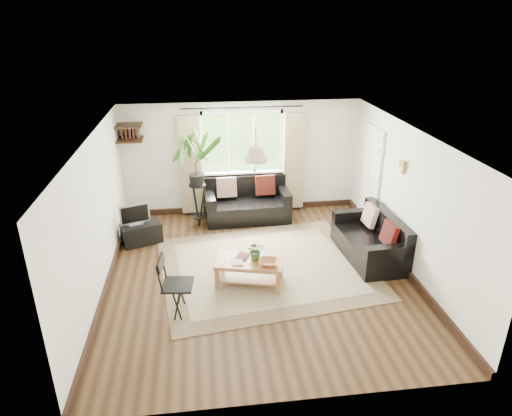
{
  "coord_description": "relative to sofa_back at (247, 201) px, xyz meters",
  "views": [
    {
      "loc": [
        -0.89,
        -6.57,
        4.1
      ],
      "look_at": [
        0.0,
        0.4,
        1.05
      ],
      "focal_mm": 32.0,
      "sensor_mm": 36.0,
      "label": 1
    }
  ],
  "objects": [
    {
      "name": "window",
      "position": [
        -0.05,
        0.46,
        1.14
      ],
      "size": [
        2.5,
        0.16,
        2.16
      ],
      "primitive_type": null,
      "color": "white",
      "rests_on": "wall_back"
    },
    {
      "name": "sill_plant",
      "position": [
        0.2,
        0.38,
        0.65
      ],
      "size": [
        0.14,
        0.1,
        0.27
      ],
      "primitive_type": "imported",
      "color": "#2D6023",
      "rests_on": "window"
    },
    {
      "name": "rug",
      "position": [
        0.09,
        -2.05,
        -0.4
      ],
      "size": [
        3.88,
        3.45,
        0.02
      ],
      "primitive_type": "cube",
      "rotation": [
        0.0,
        0.0,
        0.13
      ],
      "color": "beige",
      "rests_on": "floor"
    },
    {
      "name": "sofa_back",
      "position": [
        0.0,
        0.0,
        0.0
      ],
      "size": [
        1.78,
        0.93,
        0.82
      ],
      "primitive_type": null,
      "rotation": [
        0.0,
        0.0,
        0.03
      ],
      "color": "black",
      "rests_on": "floor"
    },
    {
      "name": "tv",
      "position": [
        -2.21,
        -0.82,
        0.19
      ],
      "size": [
        0.59,
        0.37,
        0.43
      ],
      "primitive_type": null,
      "rotation": [
        0.0,
        0.0,
        0.35
      ],
      "color": "#A5A5AA",
      "rests_on": "tv_stand"
    },
    {
      "name": "corner_shelf",
      "position": [
        -2.3,
        0.25,
        1.48
      ],
      "size": [
        0.5,
        0.5,
        0.34
      ],
      "primitive_type": null,
      "color": "black",
      "rests_on": "wall_back"
    },
    {
      "name": "palm_stand",
      "position": [
        -1.03,
        -0.23,
        0.58
      ],
      "size": [
        0.8,
        0.8,
        1.99
      ],
      "primitive_type": null,
      "rotation": [
        0.0,
        0.0,
        0.03
      ],
      "color": "black",
      "rests_on": "floor"
    },
    {
      "name": "door",
      "position": [
        2.42,
        -0.55,
        0.59
      ],
      "size": [
        0.06,
        0.96,
        2.06
      ],
      "primitive_type": "cube",
      "color": "silver",
      "rests_on": "wall_right"
    },
    {
      "name": "pendant_lamp",
      "position": [
        -0.05,
        -1.85,
        1.64
      ],
      "size": [
        0.36,
        0.36,
        0.54
      ],
      "primitive_type": null,
      "color": "beige",
      "rests_on": "ceiling"
    },
    {
      "name": "floor",
      "position": [
        -0.05,
        -2.25,
        -0.41
      ],
      "size": [
        5.5,
        5.5,
        0.0
      ],
      "primitive_type": "plane",
      "color": "black",
      "rests_on": "ground"
    },
    {
      "name": "coffee_table",
      "position": [
        -0.24,
        -2.51,
        -0.19
      ],
      "size": [
        1.18,
        0.83,
        0.44
      ],
      "primitive_type": null,
      "rotation": [
        0.0,
        0.0,
        -0.25
      ],
      "color": "#8F5F2E",
      "rests_on": "floor"
    },
    {
      "name": "wall_front",
      "position": [
        -0.05,
        -5.0,
        0.79
      ],
      "size": [
        5.0,
        0.02,
        2.4
      ],
      "primitive_type": "cube",
      "color": "silver",
      "rests_on": "floor"
    },
    {
      "name": "wall_right",
      "position": [
        2.45,
        -2.25,
        0.79
      ],
      "size": [
        0.02,
        5.5,
        2.4
      ],
      "primitive_type": "cube",
      "color": "silver",
      "rests_on": "floor"
    },
    {
      "name": "tv_stand",
      "position": [
        -2.13,
        -0.82,
        -0.22
      ],
      "size": [
        0.82,
        0.63,
        0.39
      ],
      "primitive_type": "cube",
      "rotation": [
        0.0,
        0.0,
        0.35
      ],
      "color": "black",
      "rests_on": "floor"
    },
    {
      "name": "folding_chair",
      "position": [
        -1.35,
        -3.15,
        0.04
      ],
      "size": [
        0.52,
        0.52,
        0.91
      ],
      "primitive_type": null,
      "rotation": [
        0.0,
        0.0,
        1.47
      ],
      "color": "black",
      "rests_on": "floor"
    },
    {
      "name": "table_plant",
      "position": [
        -0.13,
        -2.49,
        0.18
      ],
      "size": [
        0.29,
        0.26,
        0.31
      ],
      "primitive_type": "imported",
      "rotation": [
        0.0,
        0.0,
        0.06
      ],
      "color": "#2D5D25",
      "rests_on": "coffee_table"
    },
    {
      "name": "book_a",
      "position": [
        -0.53,
        -2.54,
        0.03
      ],
      "size": [
        0.19,
        0.25,
        0.02
      ],
      "primitive_type": "imported",
      "rotation": [
        0.0,
        0.0,
        -0.07
      ],
      "color": "silver",
      "rests_on": "coffee_table"
    },
    {
      "name": "sofa_right",
      "position": [
        1.98,
        -1.91,
        -0.02
      ],
      "size": [
        1.7,
        0.94,
        0.78
      ],
      "primitive_type": null,
      "rotation": [
        0.0,
        0.0,
        -1.5
      ],
      "color": "black",
      "rests_on": "floor"
    },
    {
      "name": "ceiling",
      "position": [
        -0.05,
        -2.25,
        1.99
      ],
      "size": [
        5.5,
        5.5,
        0.0
      ],
      "primitive_type": "plane",
      "rotation": [
        3.14,
        0.0,
        0.0
      ],
      "color": "white",
      "rests_on": "floor"
    },
    {
      "name": "wall_back",
      "position": [
        -0.05,
        0.5,
        0.79
      ],
      "size": [
        5.0,
        0.02,
        2.4
      ],
      "primitive_type": "cube",
      "color": "silver",
      "rests_on": "floor"
    },
    {
      "name": "wall_left",
      "position": [
        -2.55,
        -2.25,
        0.79
      ],
      "size": [
        0.02,
        5.5,
        2.4
      ],
      "primitive_type": "cube",
      "color": "silver",
      "rests_on": "floor"
    },
    {
      "name": "book_b",
      "position": [
        -0.42,
        -2.35,
        0.04
      ],
      "size": [
        0.26,
        0.29,
        0.02
      ],
      "primitive_type": "imported",
      "rotation": [
        0.0,
        0.0,
        -0.44
      ],
      "color": "maroon",
      "rests_on": "coffee_table"
    },
    {
      "name": "bowl",
      "position": [
        0.04,
        -2.68,
        0.06
      ],
      "size": [
        0.38,
        0.38,
        0.07
      ],
      "primitive_type": "imported",
      "rotation": [
        0.0,
        0.0,
        -0.31
      ],
      "color": "#A26037",
      "rests_on": "coffee_table"
    },
    {
      "name": "wall_sconce",
      "position": [
        2.38,
        -1.95,
        1.33
      ],
      "size": [
        0.12,
        0.12,
        0.28
      ],
      "primitive_type": null,
      "color": "beige",
      "rests_on": "wall_right"
    }
  ]
}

